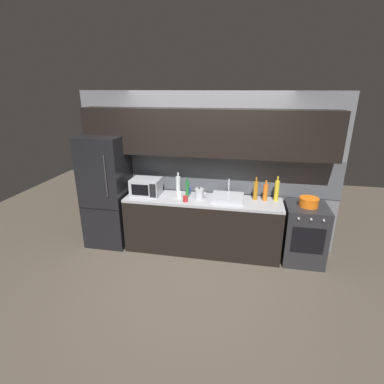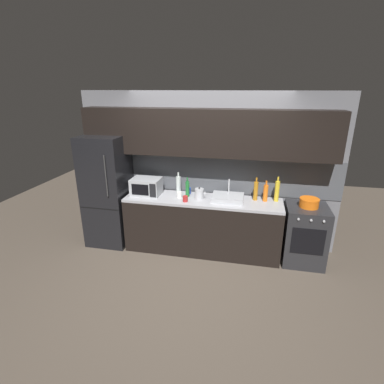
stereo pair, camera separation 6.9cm
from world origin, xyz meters
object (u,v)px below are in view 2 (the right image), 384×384
object	(u,v)px
mug_blue	(189,191)
refrigerator	(108,191)
wine_bottle_clear	(178,184)
wine_bottle_yellow	(277,191)
wine_bottle_green	(187,189)
kettle	(199,194)
mug_white	(179,195)
microwave	(146,186)
cooking_pot	(309,203)
oven_range	(304,235)
wine_bottle_orange	(266,193)
mug_red	(185,199)
wine_bottle_amber	(256,191)

from	to	relation	value
mug_blue	refrigerator	bearing A→B (deg)	-171.64
wine_bottle_clear	mug_blue	xyz separation A→B (m)	(0.18, -0.03, -0.09)
wine_bottle_yellow	wine_bottle_green	bearing A→B (deg)	-176.34
kettle	mug_white	size ratio (longest dim) A/B	2.03
wine_bottle_green	mug_white	distance (m)	0.16
kettle	wine_bottle_yellow	distance (m)	1.18
mug_white	mug_blue	bearing A→B (deg)	61.42
microwave	cooking_pot	bearing A→B (deg)	-0.42
wine_bottle_yellow	cooking_pot	bearing A→B (deg)	-18.22
kettle	cooking_pot	distance (m)	1.62
refrigerator	oven_range	bearing A→B (deg)	-0.02
kettle	wine_bottle_yellow	size ratio (longest dim) A/B	0.48
mug_white	refrigerator	bearing A→B (deg)	-179.98
microwave	wine_bottle_clear	world-z (taller)	wine_bottle_clear
microwave	mug_white	distance (m)	0.56
oven_range	cooking_pot	bearing A→B (deg)	17.67
wine_bottle_yellow	mug_blue	distance (m)	1.39
wine_bottle_green	cooking_pot	world-z (taller)	wine_bottle_green
wine_bottle_orange	wine_bottle_yellow	size ratio (longest dim) A/B	0.84
oven_range	wine_bottle_orange	xyz separation A→B (m)	(-0.61, 0.11, 0.58)
oven_range	wine_bottle_green	distance (m)	1.91
mug_blue	cooking_pot	size ratio (longest dim) A/B	0.37
kettle	mug_white	bearing A→B (deg)	-177.85
mug_red	mug_blue	xyz separation A→B (m)	(-0.03, 0.36, 0.01)
wine_bottle_clear	wine_bottle_yellow	bearing A→B (deg)	-2.75
kettle	mug_white	distance (m)	0.32
wine_bottle_orange	mug_white	size ratio (longest dim) A/B	3.57
wine_bottle_amber	wine_bottle_green	world-z (taller)	wine_bottle_amber
mug_blue	kettle	bearing A→B (deg)	-41.19
refrigerator	wine_bottle_yellow	distance (m)	2.73
refrigerator	mug_white	size ratio (longest dim) A/B	20.17
refrigerator	wine_bottle_green	world-z (taller)	refrigerator
refrigerator	mug_white	xyz separation A→B (m)	(1.23, 0.00, 0.03)
wine_bottle_orange	wine_bottle_green	xyz separation A→B (m)	(-1.21, -0.05, -0.00)
wine_bottle_yellow	mug_red	world-z (taller)	wine_bottle_yellow
oven_range	mug_blue	bearing A→B (deg)	173.82
wine_bottle_clear	cooking_pot	xyz separation A→B (m)	(2.01, -0.22, -0.08)
wine_bottle_amber	wine_bottle_orange	bearing A→B (deg)	-6.05
wine_bottle_yellow	wine_bottle_green	xyz separation A→B (m)	(-1.37, -0.09, -0.03)
mug_white	oven_range	bearing A→B (deg)	-0.05
microwave	wine_bottle_green	world-z (taller)	wine_bottle_green
cooking_pot	wine_bottle_orange	bearing A→B (deg)	169.63
wine_bottle_clear	mug_white	xyz separation A→B (m)	(0.07, -0.22, -0.10)
refrigerator	wine_bottle_orange	size ratio (longest dim) A/B	5.65
wine_bottle_amber	mug_white	xyz separation A→B (m)	(-1.17, -0.13, -0.11)
wine_bottle_clear	mug_blue	size ratio (longest dim) A/B	3.37
kettle	wine_bottle_amber	size ratio (longest dim) A/B	0.51
wine_bottle_yellow	mug_white	size ratio (longest dim) A/B	4.23
refrigerator	wine_bottle_orange	xyz separation A→B (m)	(2.56, 0.11, 0.12)
cooking_pot	mug_white	bearing A→B (deg)	179.99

